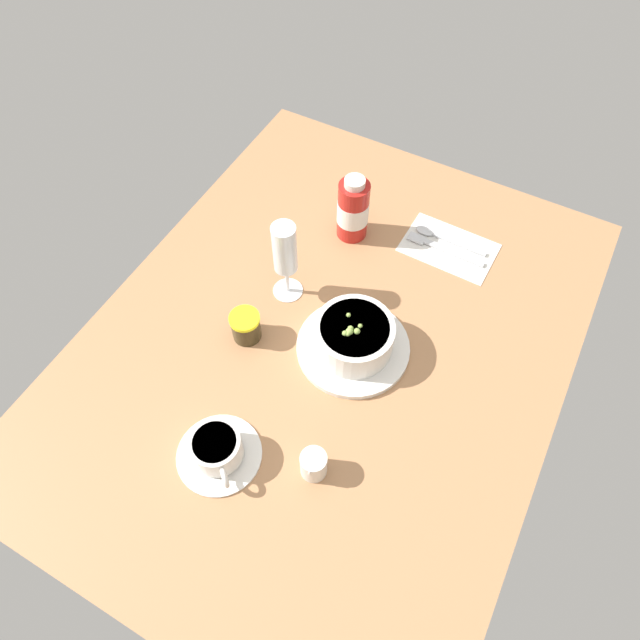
{
  "coord_description": "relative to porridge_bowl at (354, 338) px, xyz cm",
  "views": [
    {
      "loc": [
        -49.75,
        -25.27,
        91.25
      ],
      "look_at": [
        0.07,
        1.58,
        5.78
      ],
      "focal_mm": 32.34,
      "sensor_mm": 36.0,
      "label": 1
    }
  ],
  "objects": [
    {
      "name": "porridge_bowl",
      "position": [
        0.0,
        0.0,
        0.0
      ],
      "size": [
        20.72,
        20.72,
        8.23
      ],
      "color": "silver",
      "rests_on": "ground_plane"
    },
    {
      "name": "cutlery_setting",
      "position": [
        31.26,
        -6.21,
        -3.41
      ],
      "size": [
        12.69,
        19.0,
        0.9
      ],
      "color": "silver",
      "rests_on": "ground_plane"
    },
    {
      "name": "sauce_bottle_red",
      "position": [
        25.42,
        13.02,
        3.17
      ],
      "size": [
        6.45,
        6.45,
        14.83
      ],
      "color": "#B21E19",
      "rests_on": "ground_plane"
    },
    {
      "name": "jam_jar",
      "position": [
        -6.65,
        18.69,
        -0.65
      ],
      "size": [
        5.61,
        5.61,
        5.95
      ],
      "color": "#372D18",
      "rests_on": "ground_plane"
    },
    {
      "name": "ground_plane",
      "position": [
        -0.7,
        4.96,
        -5.16
      ],
      "size": [
        110.0,
        84.0,
        3.0
      ],
      "primitive_type": "cube",
      "color": "#A8754C"
    },
    {
      "name": "coffee_cup",
      "position": [
        -28.68,
        10.17,
        -1.0
      ],
      "size": [
        14.09,
        14.09,
        5.9
      ],
      "color": "silver",
      "rests_on": "ground_plane"
    },
    {
      "name": "wine_glass",
      "position": [
        5.87,
        17.21,
        7.93
      ],
      "size": [
        5.87,
        5.87,
        18.0
      ],
      "color": "white",
      "rests_on": "ground_plane"
    },
    {
      "name": "creamer_jug",
      "position": [
        -23.54,
        -4.64,
        -0.84
      ],
      "size": [
        5.27,
        4.33,
        5.96
      ],
      "color": "silver",
      "rests_on": "ground_plane"
    }
  ]
}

